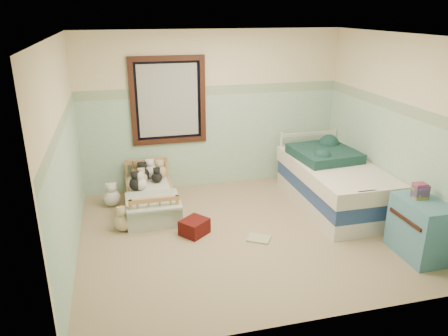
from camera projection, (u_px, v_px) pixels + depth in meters
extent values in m
cube|color=gray|center=(243.00, 234.00, 5.71)|extent=(4.20, 3.60, 0.02)
cube|color=white|center=(246.00, 34.00, 4.83)|extent=(4.20, 3.60, 0.02)
cube|color=beige|center=(212.00, 111.00, 6.91)|extent=(4.20, 0.04, 2.50)
cube|color=beige|center=(306.00, 202.00, 3.63)|extent=(4.20, 0.04, 2.50)
cube|color=beige|center=(63.00, 156.00, 4.79)|extent=(0.04, 3.60, 2.50)
cube|color=beige|center=(395.00, 131.00, 5.75)|extent=(0.04, 3.60, 2.50)
cube|color=#90B499|center=(213.00, 141.00, 7.07)|extent=(4.20, 0.01, 1.50)
cube|color=#548161|center=(212.00, 90.00, 6.78)|extent=(4.20, 0.01, 0.15)
cube|color=black|center=(168.00, 101.00, 6.64)|extent=(1.16, 0.06, 1.36)
cube|color=#BBBBB4|center=(168.00, 101.00, 6.65)|extent=(0.92, 0.01, 1.12)
cube|color=#9D5F35|center=(151.00, 203.00, 6.38)|extent=(0.67, 1.35, 0.17)
cube|color=silver|center=(151.00, 194.00, 6.32)|extent=(0.61, 1.29, 0.12)
cube|color=#6B9CBA|center=(153.00, 201.00, 5.92)|extent=(0.73, 0.67, 0.03)
sphere|color=brown|center=(137.00, 173.00, 6.69)|extent=(0.20, 0.20, 0.20)
sphere|color=white|center=(150.00, 171.00, 6.73)|extent=(0.21, 0.21, 0.21)
sphere|color=tan|center=(142.00, 178.00, 6.51)|extent=(0.17, 0.17, 0.17)
sphere|color=black|center=(157.00, 177.00, 6.56)|extent=(0.16, 0.16, 0.16)
sphere|color=silver|center=(112.00, 198.00, 6.45)|extent=(0.25, 0.25, 0.25)
sphere|color=tan|center=(123.00, 222.00, 5.73)|extent=(0.24, 0.24, 0.24)
cube|color=silver|center=(333.00, 199.00, 6.46)|extent=(1.01, 2.01, 0.22)
cube|color=navy|center=(334.00, 185.00, 6.39)|extent=(1.01, 2.01, 0.22)
cube|color=silver|center=(336.00, 171.00, 6.31)|extent=(1.05, 2.06, 0.22)
cube|color=black|center=(324.00, 154.00, 6.51)|extent=(0.93, 0.98, 0.14)
cube|color=teal|center=(420.00, 229.00, 5.08)|extent=(0.44, 0.70, 0.70)
cube|color=brown|center=(420.00, 191.00, 5.02)|extent=(0.18, 0.15, 0.16)
cube|color=maroon|center=(194.00, 227.00, 5.64)|extent=(0.44, 0.43, 0.21)
cube|color=#EAC34F|center=(259.00, 239.00, 5.53)|extent=(0.35, 0.33, 0.03)
sphere|color=tan|center=(160.00, 172.00, 6.73)|extent=(0.20, 0.20, 0.20)
sphere|color=white|center=(154.00, 173.00, 6.75)|extent=(0.16, 0.16, 0.16)
sphere|color=silver|center=(140.00, 184.00, 6.29)|extent=(0.19, 0.19, 0.19)
sphere|color=black|center=(143.00, 174.00, 6.62)|extent=(0.21, 0.21, 0.21)
sphere|color=black|center=(136.00, 184.00, 6.28)|extent=(0.20, 0.20, 0.20)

